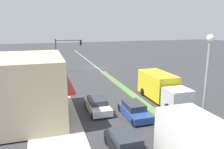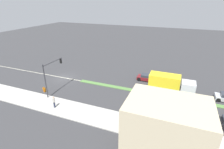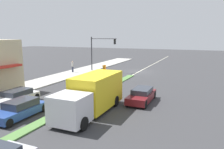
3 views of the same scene
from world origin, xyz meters
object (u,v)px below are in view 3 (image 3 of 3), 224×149
object	(u,v)px
delivery_truck	(92,94)
coupe_blue	(20,109)
sedan_maroon	(142,95)
pedestrian	(73,66)
warning_aframe_sign	(104,67)
van_white	(16,97)
traffic_signal_main	(99,48)

from	to	relation	value
delivery_truck	coupe_blue	bearing A→B (deg)	34.07
delivery_truck	sedan_maroon	xyz separation A→B (m)	(-2.80, -4.17, -0.85)
pedestrian	coupe_blue	xyz separation A→B (m)	(-7.27, 17.92, -0.45)
pedestrian	sedan_maroon	distance (m)	18.05
delivery_truck	warning_aframe_sign	bearing A→B (deg)	-67.13
van_white	traffic_signal_main	bearing A→B (deg)	-86.53
traffic_signal_main	warning_aframe_sign	bearing A→B (deg)	-90.52
coupe_blue	sedan_maroon	bearing A→B (deg)	-135.22
van_white	coupe_blue	xyz separation A→B (m)	(-2.80, 2.27, 0.01)
van_white	coupe_blue	bearing A→B (deg)	141.01
warning_aframe_sign	sedan_maroon	size ratio (longest dim) A/B	0.20
pedestrian	traffic_signal_main	bearing A→B (deg)	-138.98
coupe_blue	sedan_maroon	world-z (taller)	coupe_blue
traffic_signal_main	sedan_maroon	world-z (taller)	traffic_signal_main
traffic_signal_main	pedestrian	bearing A→B (deg)	41.02
pedestrian	warning_aframe_sign	size ratio (longest dim) A/B	2.12
van_white	sedan_maroon	distance (m)	11.13
delivery_truck	van_white	size ratio (longest dim) A/B	1.83
coupe_blue	sedan_maroon	xyz separation A→B (m)	(-7.20, -7.15, 0.01)
pedestrian	sedan_maroon	bearing A→B (deg)	143.33
sedan_maroon	delivery_truck	bearing A→B (deg)	56.12
coupe_blue	delivery_truck	bearing A→B (deg)	-145.93
traffic_signal_main	pedestrian	distance (m)	5.27
van_white	sedan_maroon	bearing A→B (deg)	-153.99
van_white	coupe_blue	distance (m)	3.60
traffic_signal_main	delivery_truck	distance (m)	19.85
traffic_signal_main	coupe_blue	bearing A→B (deg)	100.67
warning_aframe_sign	van_white	size ratio (longest dim) A/B	0.20
traffic_signal_main	coupe_blue	world-z (taller)	traffic_signal_main
delivery_truck	traffic_signal_main	bearing A→B (deg)	-65.00
coupe_blue	sedan_maroon	distance (m)	10.14
sedan_maroon	coupe_blue	bearing A→B (deg)	44.78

